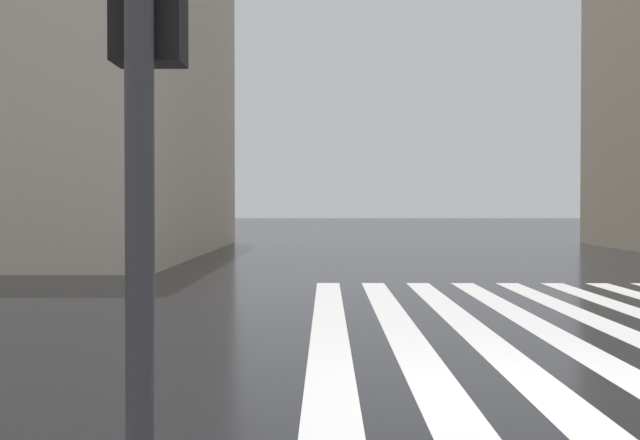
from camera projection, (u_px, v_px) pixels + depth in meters
name	position (u px, v px, depth m)	size (l,w,h in m)	color
ground_plane	(557.00, 398.00, 7.02)	(220.00, 220.00, 0.00)	black
zebra_crossing	(577.00, 328.00, 11.01)	(13.00, 7.50, 0.01)	silver
traffic_signal_post	(146.00, 60.00, 3.31)	(0.44, 0.30, 3.03)	#333338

